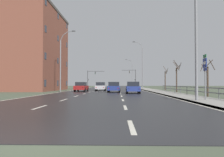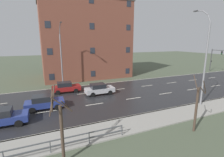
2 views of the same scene
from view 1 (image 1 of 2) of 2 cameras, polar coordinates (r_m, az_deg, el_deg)
ground_plane at (r=52.79m, az=-0.66°, el=-2.81°), size 160.00×160.00×0.12m
road_asphalt_strip at (r=64.77m, az=-0.28°, el=-2.48°), size 14.00×120.00×0.03m
sidewalk_right at (r=65.07m, az=7.17°, el=-2.42°), size 3.00×120.00×0.12m
guardrail at (r=26.85m, az=18.63°, el=-2.55°), size 0.07×26.79×1.00m
street_lamp_foreground at (r=17.46m, az=20.21°, el=11.21°), size 2.56×0.24×10.39m
street_lamp_midground at (r=51.02m, az=7.67°, el=3.25°), size 2.34×0.24×10.94m
street_lamp_distant at (r=85.25m, az=5.11°, el=1.28°), size 2.80×0.24×10.62m
street_lamp_left_bank at (r=38.13m, az=-12.81°, el=4.24°), size 2.56×0.24×10.20m
highway_sign at (r=17.84m, az=22.71°, el=1.77°), size 0.09×0.68×3.50m
traffic_signal_right at (r=74.07m, az=5.42°, el=0.70°), size 4.62×0.36×6.01m
traffic_signal_left at (r=73.41m, az=-5.40°, el=0.60°), size 5.62×0.36×5.62m
car_distant at (r=33.58m, az=0.54°, el=-2.19°), size 1.94×4.15×1.57m
car_far_left at (r=41.07m, az=-2.90°, el=-2.03°), size 1.86×4.11×1.57m
car_mid_centre at (r=30.08m, az=5.37°, el=-2.29°), size 1.90×4.13×1.57m
car_near_right at (r=37.23m, az=-7.87°, el=-2.09°), size 1.97×4.17×1.57m
brick_building at (r=46.38m, az=-20.20°, el=6.78°), size 11.05×17.66×15.55m
bare_tree_near at (r=24.77m, az=23.22°, el=0.07°), size 1.46×1.56×3.80m
bare_tree_mid at (r=35.52m, az=16.25°, el=0.34°), size 1.29×1.34×4.95m
bare_tree_far at (r=46.00m, az=13.49°, el=-0.28°), size 0.99×1.01×4.81m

